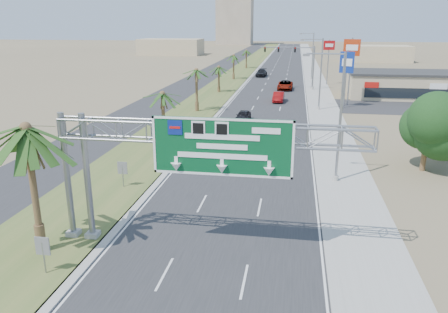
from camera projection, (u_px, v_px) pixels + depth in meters
name	position (u px, v px, depth m)	size (l,w,h in m)	color
road	(281.00, 69.00, 118.66)	(12.00, 300.00, 0.02)	#28282B
sidewalk_right	(313.00, 69.00, 117.34)	(4.00, 300.00, 0.10)	#9E9B93
median_grass	(244.00, 68.00, 120.17)	(7.00, 300.00, 0.12)	#475D29
opposing_road	(219.00, 68.00, 121.26)	(8.00, 300.00, 0.02)	#28282B
sign_gantry	(194.00, 143.00, 22.60)	(16.75, 1.24, 7.50)	gray
palm_near	(26.00, 129.00, 21.77)	(5.70, 5.70, 8.35)	brown
palm_row_b	(162.00, 95.00, 45.06)	(3.99, 3.99, 5.95)	brown
palm_row_c	(196.00, 71.00, 59.94)	(3.99, 3.99, 6.75)	brown
palm_row_d	(219.00, 68.00, 77.29)	(3.99, 3.99, 5.45)	brown
palm_row_e	(234.00, 56.00, 95.03)	(3.99, 3.99, 6.15)	brown
palm_row_f	(246.00, 51.00, 118.73)	(3.99, 3.99, 5.75)	brown
streetlight_near	(337.00, 123.00, 33.12)	(3.27, 0.44, 10.00)	gray
streetlight_mid	(319.00, 77.00, 61.43)	(3.27, 0.44, 10.00)	gray
streetlight_far	(312.00, 58.00, 95.40)	(3.27, 0.44, 10.00)	gray
signal_mast	(302.00, 63.00, 80.56)	(10.28, 0.71, 8.00)	gray
store_building	(404.00, 85.00, 73.18)	(18.00, 10.00, 4.00)	tan
oak_near	(429.00, 118.00, 35.76)	(4.50, 4.50, 6.80)	brown
median_signback_a	(43.00, 249.00, 21.28)	(0.75, 0.08, 2.08)	gray
median_signback_b	(122.00, 170.00, 32.71)	(0.75, 0.08, 2.08)	gray
tower_distant	(235.00, 13.00, 250.55)	(20.00, 16.00, 35.00)	gray
building_distant_left	(171.00, 47.00, 171.85)	(24.00, 14.00, 6.00)	tan
building_distant_right	(377.00, 54.00, 141.65)	(20.00, 12.00, 5.00)	tan
car_left_lane	(243.00, 116.00, 55.51)	(1.59, 3.96, 1.35)	black
car_mid_lane	(278.00, 97.00, 69.05)	(1.63, 4.68, 1.54)	maroon
car_right_lane	(285.00, 85.00, 81.60)	(2.72, 5.90, 1.64)	gray
car_far	(261.00, 73.00, 101.78)	(2.31, 5.69, 1.65)	black
pole_sign_red_near	(351.00, 52.00, 64.23)	(2.40, 0.87, 9.94)	gray
pole_sign_blue	(347.00, 65.00, 62.57)	(2.01, 0.80, 8.30)	gray
pole_sign_red_far	(329.00, 49.00, 86.35)	(2.22, 0.69, 8.88)	gray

